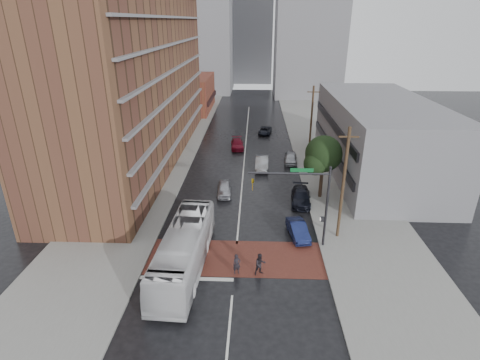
# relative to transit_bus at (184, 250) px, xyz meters

# --- Properties ---
(ground) EXTENTS (160.00, 160.00, 0.00)m
(ground) POSITION_rel_transit_bus_xyz_m (3.81, 1.00, -1.68)
(ground) COLOR black
(ground) RESTS_ON ground
(crosswalk) EXTENTS (14.00, 5.00, 0.02)m
(crosswalk) POSITION_rel_transit_bus_xyz_m (3.81, 1.50, -1.67)
(crosswalk) COLOR brown
(crosswalk) RESTS_ON ground
(sidewalk_west) EXTENTS (9.00, 90.00, 0.15)m
(sidewalk_west) POSITION_rel_transit_bus_xyz_m (-7.69, 26.00, -1.60)
(sidewalk_west) COLOR gray
(sidewalk_west) RESTS_ON ground
(sidewalk_east) EXTENTS (9.00, 90.00, 0.15)m
(sidewalk_east) POSITION_rel_transit_bus_xyz_m (15.31, 26.00, -1.60)
(sidewalk_east) COLOR gray
(sidewalk_east) RESTS_ON ground
(apartment_block) EXTENTS (10.00, 44.00, 28.00)m
(apartment_block) POSITION_rel_transit_bus_xyz_m (-10.19, 25.00, 12.32)
(apartment_block) COLOR brown
(apartment_block) RESTS_ON ground
(storefront_west) EXTENTS (8.00, 16.00, 7.00)m
(storefront_west) POSITION_rel_transit_bus_xyz_m (-8.19, 55.00, 1.82)
(storefront_west) COLOR brown
(storefront_west) RESTS_ON ground
(building_east) EXTENTS (11.00, 26.00, 9.00)m
(building_east) POSITION_rel_transit_bus_xyz_m (20.31, 21.00, 2.82)
(building_east) COLOR slate
(building_east) RESTS_ON ground
(distant_tower_west) EXTENTS (18.00, 16.00, 32.00)m
(distant_tower_west) POSITION_rel_transit_bus_xyz_m (-10.19, 79.00, 14.32)
(distant_tower_west) COLOR slate
(distant_tower_west) RESTS_ON ground
(distant_tower_east) EXTENTS (16.00, 14.00, 36.00)m
(distant_tower_east) POSITION_rel_transit_bus_xyz_m (17.81, 73.00, 16.32)
(distant_tower_east) COLOR slate
(distant_tower_east) RESTS_ON ground
(distant_tower_center) EXTENTS (12.00, 10.00, 24.00)m
(distant_tower_center) POSITION_rel_transit_bus_xyz_m (3.81, 96.00, 10.32)
(distant_tower_center) COLOR slate
(distant_tower_center) RESTS_ON ground
(street_tree) EXTENTS (4.20, 4.10, 6.90)m
(street_tree) POSITION_rel_transit_bus_xyz_m (12.33, 13.03, 3.06)
(street_tree) COLOR #332319
(street_tree) RESTS_ON ground
(signal_mast) EXTENTS (6.50, 0.30, 7.20)m
(signal_mast) POSITION_rel_transit_bus_xyz_m (9.66, 3.50, 3.06)
(signal_mast) COLOR #2D2D33
(signal_mast) RESTS_ON ground
(utility_pole_near) EXTENTS (1.60, 0.26, 10.00)m
(utility_pole_near) POSITION_rel_transit_bus_xyz_m (12.61, 5.00, 3.46)
(utility_pole_near) COLOR #473321
(utility_pole_near) RESTS_ON ground
(utility_pole_far) EXTENTS (1.60, 0.26, 10.00)m
(utility_pole_far) POSITION_rel_transit_bus_xyz_m (12.61, 25.00, 3.46)
(utility_pole_far) COLOR #473321
(utility_pole_far) RESTS_ON ground
(transit_bus) EXTENTS (3.35, 12.15, 3.35)m
(transit_bus) POSITION_rel_transit_bus_xyz_m (0.00, 0.00, 0.00)
(transit_bus) COLOR silver
(transit_bus) RESTS_ON ground
(pedestrian_a) EXTENTS (0.70, 0.58, 1.65)m
(pedestrian_a) POSITION_rel_transit_bus_xyz_m (4.01, -0.50, -0.85)
(pedestrian_a) COLOR black
(pedestrian_a) RESTS_ON ground
(pedestrian_b) EXTENTS (1.04, 0.93, 1.76)m
(pedestrian_b) POSITION_rel_transit_bus_xyz_m (5.76, -0.50, -0.80)
(pedestrian_b) COLOR black
(pedestrian_b) RESTS_ON ground
(car_travel_a) EXTENTS (1.82, 4.02, 1.34)m
(car_travel_a) POSITION_rel_transit_bus_xyz_m (1.95, 13.41, -1.01)
(car_travel_a) COLOR #A8A8AF
(car_travel_a) RESTS_ON ground
(car_travel_b) EXTENTS (1.76, 4.72, 1.54)m
(car_travel_b) POSITION_rel_transit_bus_xyz_m (6.17, 21.26, -0.91)
(car_travel_b) COLOR #A0A4A7
(car_travel_b) RESTS_ON ground
(car_travel_c) EXTENTS (2.18, 4.60, 1.30)m
(car_travel_c) POSITION_rel_transit_bus_xyz_m (2.60, 29.58, -1.03)
(car_travel_c) COLOR maroon
(car_travel_c) RESTS_ON ground
(suv_travel) EXTENTS (2.51, 4.40, 1.16)m
(suv_travel) POSITION_rel_transit_bus_xyz_m (6.89, 37.41, -1.10)
(suv_travel) COLOR black
(suv_travel) RESTS_ON ground
(car_parked_near) EXTENTS (1.99, 4.13, 1.31)m
(car_parked_near) POSITION_rel_transit_bus_xyz_m (9.14, 5.00, -1.02)
(car_parked_near) COLOR #161E4D
(car_parked_near) RESTS_ON ground
(car_parked_mid) EXTENTS (2.32, 4.93, 1.39)m
(car_parked_mid) POSITION_rel_transit_bus_xyz_m (10.11, 11.68, -0.98)
(car_parked_mid) COLOR black
(car_parked_mid) RESTS_ON ground
(car_parked_far) EXTENTS (1.93, 4.21, 1.40)m
(car_parked_far) POSITION_rel_transit_bus_xyz_m (10.05, 23.65, -0.98)
(car_parked_far) COLOR #9C9EA3
(car_parked_far) RESTS_ON ground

